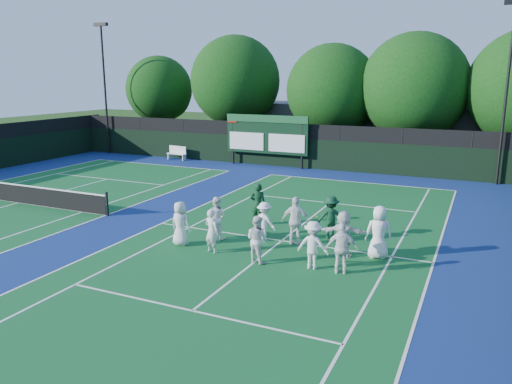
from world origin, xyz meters
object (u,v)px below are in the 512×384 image
at_px(coach_left, 258,204).
at_px(bench, 177,152).
at_px(scoreboard, 266,135).
at_px(tennis_net, 18,193).

bearing_deg(coach_left, bench, -67.40).
bearing_deg(bench, scoreboard, 1.68).
distance_m(tennis_net, coach_left, 12.39).
height_order(scoreboard, tennis_net, scoreboard).
bearing_deg(bench, tennis_net, -89.14).
xyz_separation_m(scoreboard, coach_left, (5.29, -13.00, -1.30)).
bearing_deg(bench, coach_left, -45.66).
height_order(scoreboard, coach_left, scoreboard).
bearing_deg(scoreboard, bench, -178.32).
bearing_deg(coach_left, scoreboard, -89.59).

